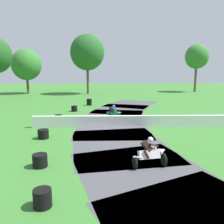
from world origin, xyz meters
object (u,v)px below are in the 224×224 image
object	(u,v)px
tire_stack_mid_a	(74,109)
tire_stack_extra_a	(40,160)
motorcycle_chase_white	(150,153)
tire_stack_mid_b	(58,118)
tire_stack_extra_b	(42,198)
tire_stack_far	(43,134)
tire_stack_near	(89,102)
motorcycle_lead_green	(113,113)

from	to	relation	value
tire_stack_mid_a	tire_stack_extra_a	bearing A→B (deg)	-88.80
motorcycle_chase_white	tire_stack_extra_a	size ratio (longest dim) A/B	2.48
tire_stack_mid_b	tire_stack_extra_b	xyz separation A→B (m)	(1.97, -12.68, 0.00)
tire_stack_extra_a	tire_stack_extra_b	xyz separation A→B (m)	(0.95, -3.18, 0.00)
motorcycle_chase_white	tire_stack_mid_a	size ratio (longest dim) A/B	2.65
tire_stack_far	tire_stack_extra_a	size ratio (longest dim) A/B	1.04
tire_stack_near	tire_stack_extra_b	bearing A→B (deg)	-90.16
tire_stack_near	tire_stack_mid_a	size ratio (longest dim) A/B	1.27
motorcycle_lead_green	tire_stack_mid_b	bearing A→B (deg)	-177.98
tire_stack_near	tire_stack_mid_b	xyz separation A→B (m)	(-2.03, -9.29, -0.10)
motorcycle_lead_green	tire_stack_far	world-z (taller)	motorcycle_lead_green
motorcycle_chase_white	tire_stack_extra_b	world-z (taller)	motorcycle_chase_white
tire_stack_near	tire_stack_far	world-z (taller)	tire_stack_near
tire_stack_mid_a	tire_stack_mid_b	bearing A→B (deg)	-98.25
motorcycle_chase_white	motorcycle_lead_green	bearing A→B (deg)	98.00
tire_stack_mid_a	motorcycle_lead_green	bearing A→B (deg)	-50.05
tire_stack_far	motorcycle_lead_green	bearing A→B (deg)	47.74
tire_stack_mid_a	tire_stack_mid_b	size ratio (longest dim) A/B	1.04
tire_stack_mid_b	tire_stack_extra_a	world-z (taller)	same
tire_stack_mid_a	tire_stack_extra_a	distance (m)	14.45
tire_stack_mid_b	tire_stack_far	xyz separation A→B (m)	(0.00, -5.02, 0.00)
motorcycle_chase_white	tire_stack_mid_a	bearing A→B (deg)	110.31
motorcycle_chase_white	tire_stack_extra_b	bearing A→B (deg)	-142.87
tire_stack_extra_a	tire_stack_near	bearing A→B (deg)	86.91
tire_stack_extra_b	tire_stack_mid_a	bearing A→B (deg)	94.07
tire_stack_far	tire_stack_extra_b	bearing A→B (deg)	-75.60
motorcycle_lead_green	tire_stack_mid_a	world-z (taller)	motorcycle_lead_green
tire_stack_mid_b	tire_stack_extra_b	size ratio (longest dim) A/B	1.01
tire_stack_mid_a	tire_stack_extra_b	bearing A→B (deg)	-85.93
tire_stack_far	tire_stack_extra_a	bearing A→B (deg)	-77.24
motorcycle_chase_white	tire_stack_near	bearing A→B (deg)	102.14
tire_stack_mid_a	tire_stack_mid_b	world-z (taller)	same
motorcycle_lead_green	tire_stack_mid_a	xyz separation A→B (m)	(-4.00, 4.78, -0.36)
tire_stack_near	motorcycle_chase_white	bearing A→B (deg)	-77.86
motorcycle_chase_white	tire_stack_far	distance (m)	7.60
tire_stack_mid_a	motorcycle_chase_white	bearing A→B (deg)	-69.69
motorcycle_lead_green	tire_stack_extra_b	xyz separation A→B (m)	(-2.75, -12.85, -0.36)
tire_stack_near	tire_stack_mid_a	world-z (taller)	tire_stack_near
tire_stack_extra_b	tire_stack_far	bearing A→B (deg)	104.40
tire_stack_extra_b	tire_stack_near	bearing A→B (deg)	89.84
motorcycle_chase_white	tire_stack_extra_a	world-z (taller)	motorcycle_chase_white
tire_stack_mid_a	tire_stack_far	distance (m)	9.99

